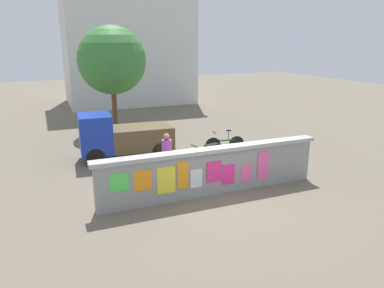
% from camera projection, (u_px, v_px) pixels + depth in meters
% --- Properties ---
extents(ground, '(60.00, 60.00, 0.00)m').
position_uv_depth(ground, '(144.00, 134.00, 18.35)').
color(ground, '#6B6051').
extents(poster_wall, '(7.26, 0.42, 1.47)m').
position_uv_depth(poster_wall, '(212.00, 170.00, 11.03)').
color(poster_wall, gray).
rests_on(poster_wall, ground).
extents(auto_rickshaw_truck, '(3.68, 1.71, 1.85)m').
position_uv_depth(auto_rickshaw_truck, '(121.00, 136.00, 14.40)').
color(auto_rickshaw_truck, black).
rests_on(auto_rickshaw_truck, ground).
extents(motorcycle, '(1.88, 0.64, 0.87)m').
position_uv_depth(motorcycle, '(208.00, 154.00, 13.66)').
color(motorcycle, black).
rests_on(motorcycle, ground).
extents(bicycle_near, '(1.69, 0.46, 0.95)m').
position_uv_depth(bicycle_near, '(225.00, 144.00, 15.37)').
color(bicycle_near, black).
rests_on(bicycle_near, ground).
extents(person_walking, '(0.38, 0.38, 1.62)m').
position_uv_depth(person_walking, '(167.00, 152.00, 12.11)').
color(person_walking, yellow).
rests_on(person_walking, ground).
extents(tree_roadside, '(3.44, 3.44, 5.35)m').
position_uv_depth(tree_roadside, '(112.00, 60.00, 18.25)').
color(tree_roadside, brown).
rests_on(tree_roadside, ground).
extents(building_background, '(9.32, 6.08, 9.08)m').
position_uv_depth(building_background, '(127.00, 41.00, 27.00)').
color(building_background, silver).
rests_on(building_background, ground).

